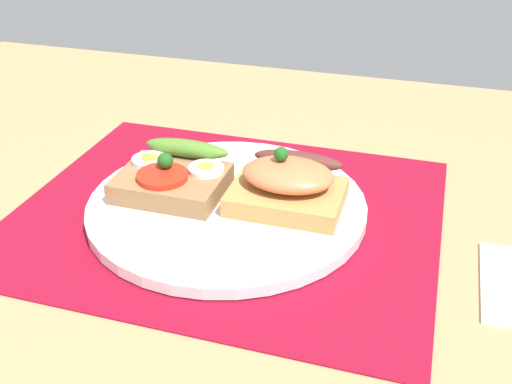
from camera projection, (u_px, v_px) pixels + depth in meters
The scene contains 5 objects.
ground_plane at pixel (228, 227), 61.86cm from camera, with size 120.00×90.00×3.20cm, color tan.
placemat at pixel (227, 212), 60.99cm from camera, with size 41.25×34.84×0.30cm, color maroon.
plate at pixel (227, 206), 60.62cm from camera, with size 27.49×27.49×1.18cm, color white.
sandwich_egg_tomato at pixel (172, 177), 61.31cm from camera, with size 10.45×9.81×4.30cm.
sandwich_salmon at pixel (288, 183), 59.07cm from camera, with size 10.79×9.48×5.85cm.
Camera 1 is at (17.90, -48.81, 32.23)cm, focal length 42.96 mm.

